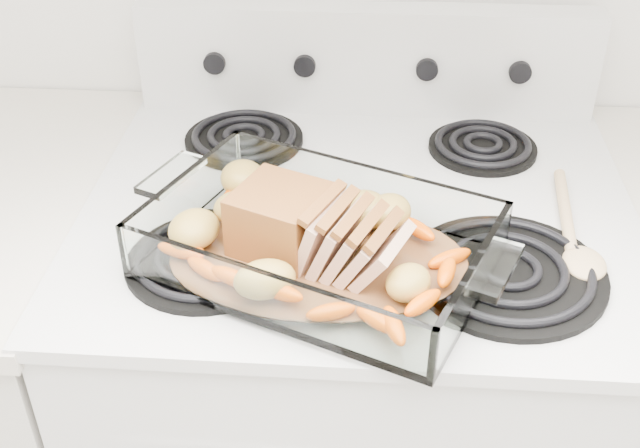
{
  "coord_description": "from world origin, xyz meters",
  "views": [
    {
      "loc": [
        0.01,
        0.69,
        1.56
      ],
      "look_at": [
        -0.05,
        1.51,
        0.99
      ],
      "focal_mm": 45.0,
      "sensor_mm": 36.0,
      "label": 1
    }
  ],
  "objects": [
    {
      "name": "wooden_spoon",
      "position": [
        0.29,
        1.57,
        0.95
      ],
      "size": [
        0.05,
        0.26,
        0.02
      ],
      "rotation": [
        0.0,
        0.0,
        -0.09
      ],
      "color": "#E9C18C",
      "rests_on": "electric_range"
    },
    {
      "name": "roast_vegetables",
      "position": [
        -0.05,
        1.53,
        0.97
      ],
      "size": [
        0.4,
        0.22,
        0.05
      ],
      "rotation": [
        0.0,
        0.0,
        0.14
      ],
      "color": "#F16404",
      "rests_on": "baking_dish"
    },
    {
      "name": "baking_dish",
      "position": [
        -0.05,
        1.49,
        0.96
      ],
      "size": [
        0.4,
        0.27,
        0.08
      ],
      "rotation": [
        0.0,
        0.0,
        -0.4
      ],
      "color": "white",
      "rests_on": "electric_range"
    },
    {
      "name": "pork_roast",
      "position": [
        -0.07,
        1.49,
        0.99
      ],
      "size": [
        0.22,
        0.1,
        0.09
      ],
      "rotation": [
        0.0,
        0.0,
        -0.07
      ],
      "color": "brown",
      "rests_on": "baking_dish"
    },
    {
      "name": "electric_range",
      "position": [
        0.0,
        1.66,
        0.48
      ],
      "size": [
        0.78,
        0.7,
        1.12
      ],
      "color": "silver",
      "rests_on": "ground"
    }
  ]
}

